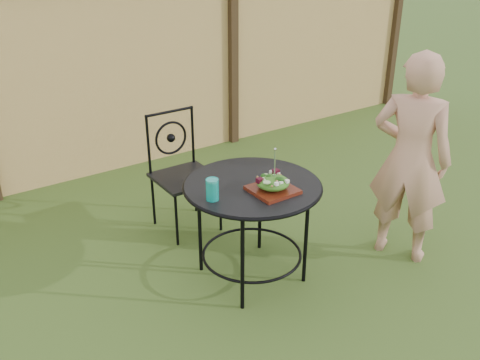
{
  "coord_description": "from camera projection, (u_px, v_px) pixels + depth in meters",
  "views": [
    {
      "loc": [
        -1.92,
        -2.67,
        2.25
      ],
      "look_at": [
        -0.13,
        -0.07,
        0.75
      ],
      "focal_mm": 40.0,
      "sensor_mm": 36.0,
      "label": 1
    }
  ],
  "objects": [
    {
      "name": "diner",
      "position": [
        410.0,
        159.0,
        3.77
      ],
      "size": [
        0.58,
        0.67,
        1.54
      ],
      "primitive_type": "imported",
      "rotation": [
        0.0,
        0.0,
        2.04
      ],
      "color": "tan",
      "rests_on": "ground"
    },
    {
      "name": "fork",
      "position": [
        275.0,
        163.0,
        3.33
      ],
      "size": [
        0.01,
        0.01,
        0.18
      ],
      "primitive_type": "cylinder",
      "color": "silver",
      "rests_on": "salad"
    },
    {
      "name": "salad_plate",
      "position": [
        273.0,
        190.0,
        3.4
      ],
      "size": [
        0.27,
        0.27,
        0.02
      ],
      "primitive_type": "cube",
      "color": "#3D0B08",
      "rests_on": "patio_table"
    },
    {
      "name": "patio_table",
      "position": [
        252.0,
        202.0,
        3.57
      ],
      "size": [
        0.92,
        0.92,
        0.72
      ],
      "color": "black",
      "rests_on": "ground"
    },
    {
      "name": "fence",
      "position": [
        119.0,
        76.0,
        5.17
      ],
      "size": [
        8.0,
        0.12,
        1.9
      ],
      "color": "#F1C777",
      "rests_on": "ground"
    },
    {
      "name": "drinking_glass",
      "position": [
        212.0,
        189.0,
        3.28
      ],
      "size": [
        0.08,
        0.08,
        0.14
      ],
      "primitive_type": "cylinder",
      "color": "#0D9D90",
      "rests_on": "patio_table"
    },
    {
      "name": "salad",
      "position": [
        273.0,
        183.0,
        3.38
      ],
      "size": [
        0.21,
        0.21,
        0.08
      ],
      "primitive_type": "ellipsoid",
      "color": "#235614",
      "rests_on": "salad_plate"
    },
    {
      "name": "ground",
      "position": [
        250.0,
        264.0,
        3.94
      ],
      "size": [
        60.0,
        60.0,
        0.0
      ],
      "primitive_type": "plane",
      "color": "#294315",
      "rests_on": "ground"
    },
    {
      "name": "patio_chair",
      "position": [
        182.0,
        169.0,
        4.26
      ],
      "size": [
        0.46,
        0.46,
        0.95
      ],
      "color": "black",
      "rests_on": "ground"
    }
  ]
}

